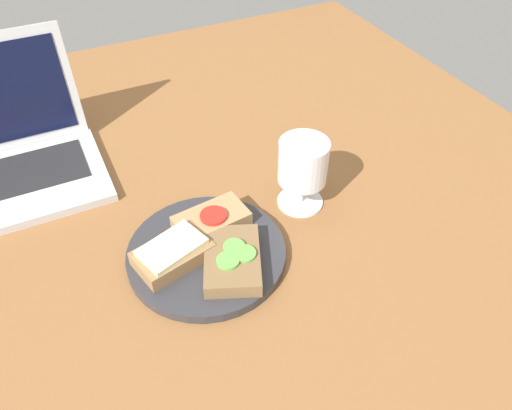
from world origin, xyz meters
The scene contains 7 objects.
wooden_table centered at (0.00, 0.00, 1.50)cm, with size 140.00×140.00×3.00cm, color brown.
plate centered at (-1.28, -7.00, 3.79)cm, with size 23.52×23.52×1.57cm, color #333338.
sandwich_with_cucumber centered at (1.07, -11.38, 5.81)cm, with size 11.72×13.78×2.77cm.
sandwich_with_tomato centered at (1.34, -2.84, 5.82)cm, with size 11.65×7.59×2.89cm.
sandwich_with_cheese centered at (-6.22, -6.84, 6.09)cm, with size 11.89×8.96×3.21cm.
wine_glass centered at (17.17, -2.52, 10.85)cm, with size 7.90×7.90×12.14cm.
laptop centered at (-25.32, 26.10, 7.57)cm, with size 30.61×25.53×21.47cm.
Camera 1 is at (-16.03, -54.49, 59.46)cm, focal length 35.00 mm.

